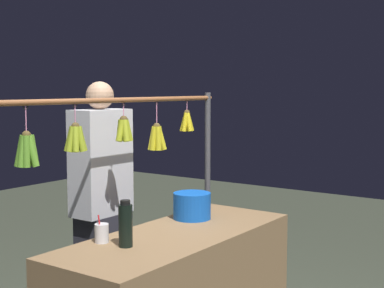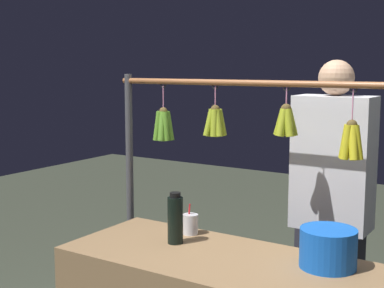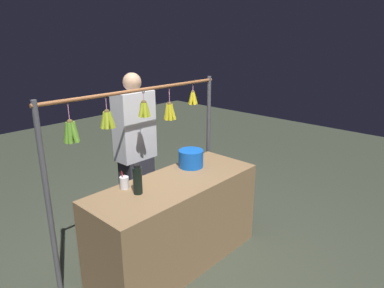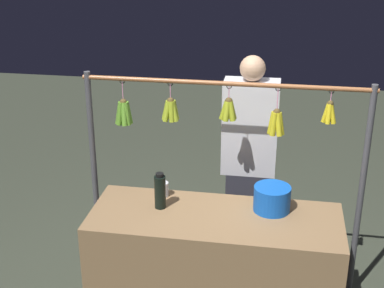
{
  "view_description": "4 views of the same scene",
  "coord_description": "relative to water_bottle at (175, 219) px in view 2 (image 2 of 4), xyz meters",
  "views": [
    {
      "loc": [
        2.62,
        1.97,
        1.7
      ],
      "look_at": [
        -0.16,
        0.0,
        1.36
      ],
      "focal_mm": 52.83,
      "sensor_mm": 36.0,
      "label": 1
    },
    {
      "loc": [
        -1.12,
        2.12,
        1.72
      ],
      "look_at": [
        0.25,
        0.0,
        1.36
      ],
      "focal_mm": 51.67,
      "sensor_mm": 36.0,
      "label": 2
    },
    {
      "loc": [
        2.0,
        2.04,
        2.12
      ],
      "look_at": [
        -0.22,
        0.0,
        1.15
      ],
      "focal_mm": 32.09,
      "sensor_mm": 36.0,
      "label": 3
    },
    {
      "loc": [
        -0.38,
        3.18,
        2.69
      ],
      "look_at": [
        0.16,
        0.0,
        1.35
      ],
      "focal_mm": 51.86,
      "sensor_mm": 36.0,
      "label": 4
    }
  ],
  "objects": [
    {
      "name": "drink_cup",
      "position": [
        0.02,
        -0.16,
        -0.07
      ],
      "size": [
        0.08,
        0.08,
        0.16
      ],
      "color": "silver",
      "rests_on": "market_counter"
    },
    {
      "name": "water_bottle",
      "position": [
        0.0,
        0.0,
        0.0
      ],
      "size": [
        0.08,
        0.08,
        0.26
      ],
      "color": "black",
      "rests_on": "market_counter"
    },
    {
      "name": "blue_bucket",
      "position": [
        -0.75,
        -0.09,
        -0.04
      ],
      "size": [
        0.25,
        0.25,
        0.17
      ],
      "primitive_type": "cylinder",
      "color": "blue",
      "rests_on": "market_counter"
    },
    {
      "name": "display_rack",
      "position": [
        -0.34,
        -0.38,
        0.23
      ],
      "size": [
        2.02,
        0.14,
        1.67
      ],
      "color": "#4C4C51",
      "rests_on": "ground"
    },
    {
      "name": "vendor_person",
      "position": [
        -0.55,
        -0.72,
        -0.1
      ],
      "size": [
        0.42,
        0.22,
        1.75
      ],
      "color": "#2D2D38",
      "rests_on": "ground"
    }
  ]
}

